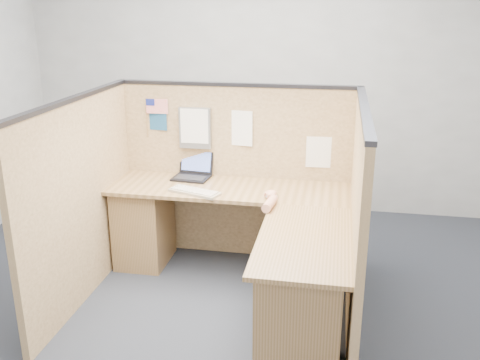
% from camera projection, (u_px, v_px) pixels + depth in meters
% --- Properties ---
extents(floor, '(5.00, 5.00, 0.00)m').
position_uv_depth(floor, '(211.00, 310.00, 3.93)').
color(floor, '#1E232B').
rests_on(floor, ground).
extents(wall_back, '(5.00, 0.00, 5.00)m').
position_uv_depth(wall_back, '(259.00, 79.00, 5.59)').
color(wall_back, '#949699').
rests_on(wall_back, floor).
extents(wall_front, '(5.00, 0.00, 5.00)m').
position_uv_depth(wall_front, '(0.00, 307.00, 1.39)').
color(wall_front, '#949699').
rests_on(wall_front, floor).
extents(cubicle_partitions, '(2.06, 1.83, 1.53)m').
position_uv_depth(cubicle_partitions, '(222.00, 193.00, 4.09)').
color(cubicle_partitions, olive).
rests_on(cubicle_partitions, floor).
extents(l_desk, '(1.95, 1.75, 0.73)m').
position_uv_depth(l_desk, '(243.00, 247.00, 4.04)').
color(l_desk, brown).
rests_on(l_desk, floor).
extents(laptop, '(0.32, 0.31, 0.22)m').
position_uv_depth(laptop, '(193.00, 171.00, 4.58)').
color(laptop, black).
rests_on(laptop, l_desk).
extents(keyboard, '(0.44, 0.27, 0.03)m').
position_uv_depth(keyboard, '(195.00, 192.00, 4.20)').
color(keyboard, gray).
rests_on(keyboard, l_desk).
extents(mouse, '(0.11, 0.07, 0.04)m').
position_uv_depth(mouse, '(271.00, 196.00, 4.08)').
color(mouse, silver).
rests_on(mouse, l_desk).
extents(hand_forearm, '(0.10, 0.36, 0.08)m').
position_uv_depth(hand_forearm, '(270.00, 200.00, 3.95)').
color(hand_forearm, tan).
rests_on(hand_forearm, l_desk).
extents(blue_poster, '(0.17, 0.02, 0.22)m').
position_uv_depth(blue_poster, '(158.00, 117.00, 4.57)').
color(blue_poster, navy).
rests_on(blue_poster, cubicle_partitions).
extents(american_flag, '(0.20, 0.01, 0.34)m').
position_uv_depth(american_flag, '(155.00, 107.00, 4.54)').
color(american_flag, olive).
rests_on(american_flag, cubicle_partitions).
extents(file_holder, '(0.27, 0.05, 0.35)m').
position_uv_depth(file_holder, '(195.00, 128.00, 4.51)').
color(file_holder, slate).
rests_on(file_holder, cubicle_partitions).
extents(paper_left, '(0.23, 0.03, 0.30)m').
position_uv_depth(paper_left, '(239.00, 128.00, 4.47)').
color(paper_left, white).
rests_on(paper_left, cubicle_partitions).
extents(paper_right, '(0.20, 0.02, 0.26)m').
position_uv_depth(paper_right, '(319.00, 152.00, 4.41)').
color(paper_right, white).
rests_on(paper_right, cubicle_partitions).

